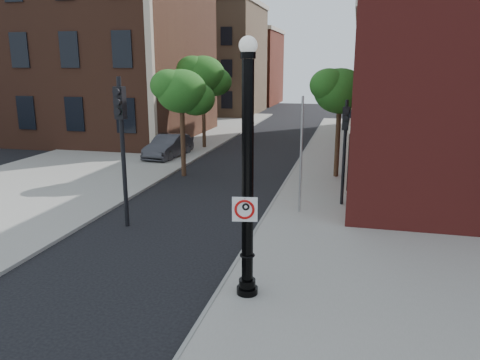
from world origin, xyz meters
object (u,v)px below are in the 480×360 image
(parked_car, at_px, (169,146))
(traffic_signal_left, at_px, (121,128))
(lamppost, at_px, (248,185))
(no_parking_sign, at_px, (245,209))
(traffic_signal_right, at_px, (345,136))

(parked_car, distance_m, traffic_signal_left, 12.82)
(lamppost, relative_size, no_parking_sign, 10.45)
(parked_car, relative_size, traffic_signal_right, 1.02)
(lamppost, bearing_deg, traffic_signal_right, 76.33)
(parked_car, distance_m, traffic_signal_right, 13.47)
(traffic_signal_left, height_order, traffic_signal_right, traffic_signal_left)
(lamppost, xyz_separation_m, traffic_signal_right, (2.02, 8.29, 0.02))
(no_parking_sign, xyz_separation_m, traffic_signal_right, (2.04, 8.44, 0.55))
(no_parking_sign, distance_m, parked_car, 18.57)
(no_parking_sign, relative_size, parked_car, 0.14)
(no_parking_sign, bearing_deg, parked_car, 107.41)
(traffic_signal_left, bearing_deg, lamppost, -36.12)
(lamppost, distance_m, traffic_signal_left, 6.79)
(no_parking_sign, bearing_deg, traffic_signal_right, 65.98)
(lamppost, bearing_deg, no_parking_sign, -99.82)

